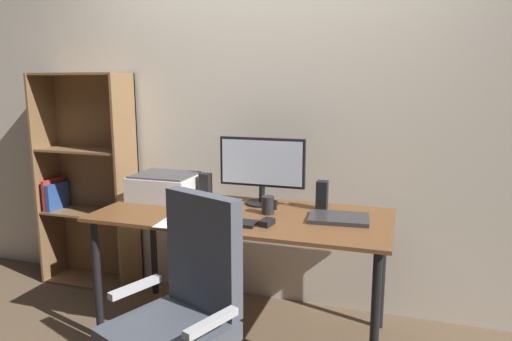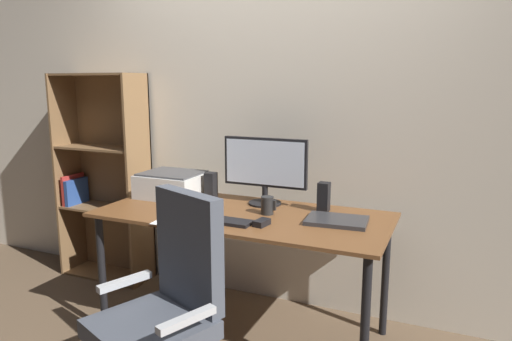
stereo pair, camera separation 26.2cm
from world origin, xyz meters
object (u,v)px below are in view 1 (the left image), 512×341
Objects in this scene: laptop at (339,218)px; printer at (165,186)px; monitor at (262,166)px; bookshelf at (88,181)px; speaker_left at (206,187)px; speaker_right at (322,195)px; coffee_mug at (268,205)px; mouse at (267,222)px; desk at (243,226)px; keyboard at (230,222)px; office_chair at (182,325)px.

printer reaches higher than laptop.
bookshelf reaches higher than monitor.
speaker_left and speaker_right have the same top height.
speaker_right is at bearing 0.00° from speaker_left.
monitor reaches higher than coffee_mug.
coffee_mug is 1.51m from bookshelf.
coffee_mug is at bearing -10.84° from printer.
bookshelf reaches higher than mouse.
bookshelf is (-1.33, 0.37, 0.10)m from desk.
desk is 0.63m from printer.
desk is 0.19m from coffee_mug.
mouse reaches higher than laptop.
desk is at bearing 91.82° from keyboard.
desk is at bearing -151.70° from speaker_right.
laptop reaches higher than keyboard.
desk is at bearing -15.72° from bookshelf.
office_chair is (0.33, -1.00, -0.37)m from speaker_left.
desk is 0.39m from monitor.
printer is at bearing -15.07° from bookshelf.
printer is at bearing -174.75° from monitor.
keyboard is at bearing 111.89° from office_chair.
office_chair is at bearing -112.59° from speaker_right.
bookshelf reaches higher than printer.
coffee_mug is at bearing 114.31° from mouse.
bookshelf is (-1.00, 0.15, -0.06)m from speaker_left.
keyboard is (-0.04, -0.44, -0.23)m from monitor.
bookshelf reaches higher than coffee_mug.
monitor is (0.04, 0.23, 0.31)m from desk.
coffee_mug reaches higher than desk.
laptop is at bearing -56.27° from speaker_right.
desk is 17.37× the size of mouse.
speaker_left is 0.11× the size of bookshelf.
laptop is (0.50, -0.20, -0.22)m from monitor.
office_chair reaches higher than desk.
office_chair is (-0.05, -1.01, -0.52)m from monitor.
mouse is 0.30× the size of laptop.
mouse is 0.66m from speaker_left.
office_chair is 1.79m from bookshelf.
speaker_left is at bearing -178.78° from monitor.
coffee_mug is 0.40m from laptop.
speaker_right is (0.22, 0.40, 0.07)m from mouse.
mouse is 0.22m from coffee_mug.
monitor reaches higher than laptop.
speaker_right is at bearing 34.65° from coffee_mug.
speaker_right is at bearing 118.99° from laptop.
keyboard is 0.64m from office_chair.
coffee_mug is at bearing 102.24° from office_chair.
printer is at bearing 169.16° from coffee_mug.
bookshelf reaches higher than desk.
monitor is 1.66× the size of laptop.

